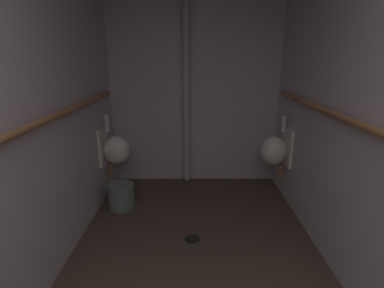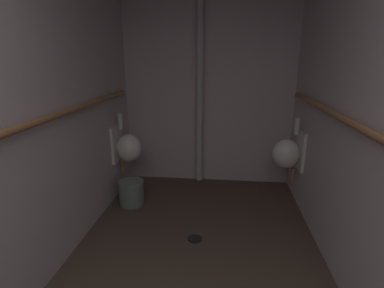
{
  "view_description": "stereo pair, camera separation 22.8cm",
  "coord_description": "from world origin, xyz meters",
  "px_view_note": "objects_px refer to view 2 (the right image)",
  "views": [
    {
      "loc": [
        -0.03,
        0.0,
        1.65
      ],
      "look_at": [
        -0.04,
        2.18,
        0.99
      ],
      "focal_mm": 27.21,
      "sensor_mm": 36.0,
      "label": 1
    },
    {
      "loc": [
        0.19,
        0.0,
        1.65
      ],
      "look_at": [
        -0.04,
        2.18,
        0.99
      ],
      "focal_mm": 27.21,
      "sensor_mm": 36.0,
      "label": 2
    }
  ],
  "objects_px": {
    "urinal_left_mid": "(127,147)",
    "waste_bin": "(132,193)",
    "urinal_right_mid": "(288,153)",
    "floor_drain": "(195,239)",
    "standpipe_back_wall": "(200,89)"
  },
  "relations": [
    {
      "from": "urinal_right_mid",
      "to": "standpipe_back_wall",
      "type": "bearing_deg",
      "value": 155.66
    },
    {
      "from": "urinal_left_mid",
      "to": "standpipe_back_wall",
      "type": "distance_m",
      "value": 1.14
    },
    {
      "from": "urinal_right_mid",
      "to": "waste_bin",
      "type": "relative_size",
      "value": 2.64
    },
    {
      "from": "urinal_left_mid",
      "to": "waste_bin",
      "type": "xyz_separation_m",
      "value": [
        0.11,
        -0.27,
        -0.46
      ]
    },
    {
      "from": "urinal_right_mid",
      "to": "floor_drain",
      "type": "distance_m",
      "value": 1.43
    },
    {
      "from": "urinal_left_mid",
      "to": "urinal_right_mid",
      "type": "height_order",
      "value": "same"
    },
    {
      "from": "urinal_left_mid",
      "to": "waste_bin",
      "type": "height_order",
      "value": "urinal_left_mid"
    },
    {
      "from": "waste_bin",
      "to": "urinal_right_mid",
      "type": "bearing_deg",
      "value": 7.93
    },
    {
      "from": "urinal_right_mid",
      "to": "floor_drain",
      "type": "bearing_deg",
      "value": -138.6
    },
    {
      "from": "standpipe_back_wall",
      "to": "floor_drain",
      "type": "relative_size",
      "value": 17.54
    },
    {
      "from": "urinal_right_mid",
      "to": "waste_bin",
      "type": "height_order",
      "value": "urinal_right_mid"
    },
    {
      "from": "standpipe_back_wall",
      "to": "urinal_left_mid",
      "type": "bearing_deg",
      "value": -151.76
    },
    {
      "from": "standpipe_back_wall",
      "to": "floor_drain",
      "type": "distance_m",
      "value": 1.82
    },
    {
      "from": "urinal_left_mid",
      "to": "floor_drain",
      "type": "height_order",
      "value": "urinal_left_mid"
    },
    {
      "from": "floor_drain",
      "to": "standpipe_back_wall",
      "type": "bearing_deg",
      "value": 93.18
    }
  ]
}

